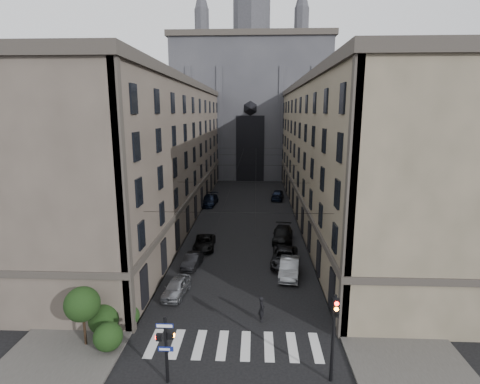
# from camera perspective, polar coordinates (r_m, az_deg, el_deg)

# --- Properties ---
(sidewalk_left) EXTENTS (7.00, 80.00, 0.15)m
(sidewalk_left) POSITION_cam_1_polar(r_m,az_deg,el_deg) (55.75, -9.86, -3.34)
(sidewalk_left) COLOR #383533
(sidewalk_left) RESTS_ON ground
(sidewalk_right) EXTENTS (7.00, 80.00, 0.15)m
(sidewalk_right) POSITION_cam_1_polar(r_m,az_deg,el_deg) (55.25, 11.98, -3.56)
(sidewalk_right) COLOR #383533
(sidewalk_right) RESTS_ON ground
(zebra_crossing) EXTENTS (11.00, 3.20, 0.01)m
(zebra_crossing) POSITION_cam_1_polar(r_m,az_deg,el_deg) (26.07, -0.91, -22.30)
(zebra_crossing) COLOR beige
(zebra_crossing) RESTS_ON ground
(building_left) EXTENTS (13.60, 60.60, 18.85)m
(building_left) POSITION_cam_1_polar(r_m,az_deg,el_deg) (54.78, -13.24, 6.13)
(building_left) COLOR #473E36
(building_left) RESTS_ON ground
(building_right) EXTENTS (13.60, 60.60, 18.85)m
(building_right) POSITION_cam_1_polar(r_m,az_deg,el_deg) (54.13, 15.50, 5.94)
(building_right) COLOR brown
(building_right) RESTS_ON ground
(gothic_tower) EXTENTS (35.00, 23.00, 58.00)m
(gothic_tower) POSITION_cam_1_polar(r_m,az_deg,el_deg) (91.49, 1.70, 14.01)
(gothic_tower) COLOR #2D2D33
(gothic_tower) RESTS_ON ground
(pedestrian_signal_left) EXTENTS (1.02, 0.38, 4.00)m
(pedestrian_signal_left) POSITION_cam_1_polar(r_m,az_deg,el_deg) (22.37, -11.23, -21.86)
(pedestrian_signal_left) COLOR black
(pedestrian_signal_left) RESTS_ON ground
(traffic_light_right) EXTENTS (0.34, 0.50, 5.20)m
(traffic_light_right) POSITION_cam_1_polar(r_m,az_deg,el_deg) (22.08, 14.12, -19.51)
(traffic_light_right) COLOR black
(traffic_light_right) RESTS_ON ground
(shrub_cluster) EXTENTS (3.90, 4.40, 3.90)m
(shrub_cluster) POSITION_cam_1_polar(r_m,az_deg,el_deg) (27.00, -20.66, -17.36)
(shrub_cluster) COLOR black
(shrub_cluster) RESTS_ON sidewalk_left
(tram_wires) EXTENTS (14.00, 60.00, 0.43)m
(tram_wires) POSITION_cam_1_polar(r_m,az_deg,el_deg) (52.66, 1.03, 3.92)
(tram_wires) COLOR black
(tram_wires) RESTS_ON ground
(car_left_near) EXTENTS (2.11, 4.20, 1.37)m
(car_left_near) POSITION_cam_1_polar(r_m,az_deg,el_deg) (32.01, -9.69, -14.12)
(car_left_near) COLOR gray
(car_left_near) RESTS_ON ground
(car_left_midnear) EXTENTS (1.78, 4.00, 1.28)m
(car_left_midnear) POSITION_cam_1_polar(r_m,az_deg,el_deg) (37.16, -7.28, -10.30)
(car_left_midnear) COLOR black
(car_left_midnear) RESTS_ON ground
(car_left_midfar) EXTENTS (2.40, 4.88, 1.33)m
(car_left_midfar) POSITION_cam_1_polar(r_m,az_deg,el_deg) (41.68, -5.46, -7.69)
(car_left_midfar) COLOR black
(car_left_midfar) RESTS_ON ground
(car_left_far) EXTENTS (2.78, 5.86, 1.65)m
(car_left_far) POSITION_cam_1_polar(r_m,az_deg,el_deg) (60.52, -4.72, -1.24)
(car_left_far) COLOR black
(car_left_far) RESTS_ON ground
(car_right_near) EXTENTS (2.35, 5.05, 1.60)m
(car_right_near) POSITION_cam_1_polar(r_m,az_deg,el_deg) (35.14, 7.53, -11.37)
(car_right_near) COLOR gray
(car_right_near) RESTS_ON ground
(car_right_midnear) EXTENTS (3.14, 5.73, 1.52)m
(car_right_midnear) POSITION_cam_1_polar(r_m,az_deg,el_deg) (37.58, 6.81, -9.82)
(car_right_midnear) COLOR black
(car_right_midnear) RESTS_ON ground
(car_right_midfar) EXTENTS (2.84, 5.74, 1.60)m
(car_right_midfar) POSITION_cam_1_polar(r_m,az_deg,el_deg) (43.93, 6.53, -6.48)
(car_right_midfar) COLOR black
(car_right_midfar) RESTS_ON ground
(car_right_far) EXTENTS (2.53, 4.95, 1.61)m
(car_right_far) POSITION_cam_1_polar(r_m,az_deg,el_deg) (64.31, 5.73, -0.48)
(car_right_far) COLOR black
(car_right_far) RESTS_ON ground
(pedestrian) EXTENTS (0.56, 0.75, 1.88)m
(pedestrian) POSITION_cam_1_polar(r_m,az_deg,el_deg) (28.10, 3.30, -17.33)
(pedestrian) COLOR black
(pedestrian) RESTS_ON ground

